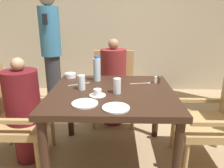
% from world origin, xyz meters
% --- Properties ---
extents(ground_plane, '(16.00, 16.00, 0.00)m').
position_xyz_m(ground_plane, '(0.00, 0.00, 0.00)').
color(ground_plane, '#9E8460').
extents(wall_back, '(8.00, 0.06, 2.80)m').
position_xyz_m(wall_back, '(0.00, 2.23, 1.40)').
color(wall_back, tan).
rests_on(wall_back, ground_plane).
extents(dining_table, '(1.12, 1.04, 0.73)m').
position_xyz_m(dining_table, '(0.00, 0.00, 0.63)').
color(dining_table, '#331E14').
rests_on(dining_table, ground_plane).
extents(chair_left_side, '(0.55, 0.55, 0.92)m').
position_xyz_m(chair_left_side, '(-0.98, 0.00, 0.48)').
color(chair_left_side, '#A88451').
rests_on(chair_left_side, ground_plane).
extents(diner_in_left_chair, '(0.32, 0.32, 1.03)m').
position_xyz_m(diner_in_left_chair, '(-0.83, 0.00, 0.53)').
color(diner_in_left_chair, '#5B1419').
rests_on(diner_in_left_chair, ground_plane).
extents(chair_far_side, '(0.55, 0.55, 0.92)m').
position_xyz_m(chair_far_side, '(0.00, 0.94, 0.48)').
color(chair_far_side, '#A88451').
rests_on(chair_far_side, ground_plane).
extents(diner_in_far_chair, '(0.32, 0.32, 1.11)m').
position_xyz_m(diner_in_far_chair, '(-0.00, 0.79, 0.57)').
color(diner_in_far_chair, maroon).
rests_on(diner_in_far_chair, ground_plane).
extents(chair_right_side, '(0.55, 0.55, 0.92)m').
position_xyz_m(chair_right_side, '(0.98, 0.00, 0.48)').
color(chair_right_side, '#A88451').
rests_on(chair_right_side, ground_plane).
extents(standing_host, '(0.29, 0.33, 1.73)m').
position_xyz_m(standing_host, '(-0.92, 1.32, 0.93)').
color(standing_host, '#2D2D33').
rests_on(standing_host, ground_plane).
extents(plate_main_left, '(0.20, 0.20, 0.01)m').
position_xyz_m(plate_main_left, '(0.04, -0.39, 0.73)').
color(plate_main_left, white).
rests_on(plate_main_left, dining_table).
extents(plate_main_right, '(0.20, 0.20, 0.01)m').
position_xyz_m(plate_main_right, '(-0.20, -0.31, 0.73)').
color(plate_main_right, white).
rests_on(plate_main_right, dining_table).
extents(teacup_with_saucer, '(0.14, 0.14, 0.06)m').
position_xyz_m(teacup_with_saucer, '(-0.12, -0.12, 0.75)').
color(teacup_with_saucer, white).
rests_on(teacup_with_saucer, dining_table).
extents(bowl_small, '(0.12, 0.12, 0.05)m').
position_xyz_m(bowl_small, '(-0.47, 0.44, 0.75)').
color(bowl_small, white).
rests_on(bowl_small, dining_table).
extents(water_bottle, '(0.07, 0.07, 0.26)m').
position_xyz_m(water_bottle, '(-0.16, 0.33, 0.85)').
color(water_bottle, silver).
rests_on(water_bottle, dining_table).
extents(glass_tall_near, '(0.07, 0.07, 0.13)m').
position_xyz_m(glass_tall_near, '(0.05, -0.06, 0.79)').
color(glass_tall_near, silver).
rests_on(glass_tall_near, dining_table).
extents(glass_tall_mid, '(0.07, 0.07, 0.13)m').
position_xyz_m(glass_tall_mid, '(-0.28, 0.04, 0.79)').
color(glass_tall_mid, silver).
rests_on(glass_tall_mid, dining_table).
extents(salt_shaker, '(0.03, 0.03, 0.07)m').
position_xyz_m(salt_shaker, '(0.43, 0.26, 0.76)').
color(salt_shaker, white).
rests_on(salt_shaker, dining_table).
extents(pepper_shaker, '(0.03, 0.03, 0.06)m').
position_xyz_m(pepper_shaker, '(0.47, 0.26, 0.76)').
color(pepper_shaker, '#4C3D2D').
rests_on(pepper_shaker, dining_table).
extents(fork_beside_plate, '(0.21, 0.05, 0.00)m').
position_xyz_m(fork_beside_plate, '(0.30, 0.23, 0.73)').
color(fork_beside_plate, silver).
rests_on(fork_beside_plate, dining_table).
extents(knife_beside_plate, '(0.20, 0.11, 0.00)m').
position_xyz_m(knife_beside_plate, '(-0.32, 0.20, 0.73)').
color(knife_beside_plate, silver).
rests_on(knife_beside_plate, dining_table).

